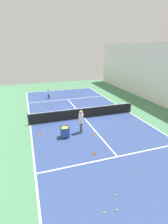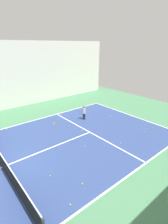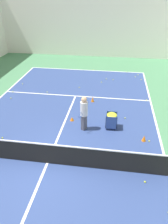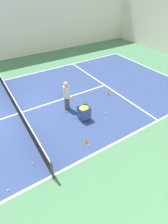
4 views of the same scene
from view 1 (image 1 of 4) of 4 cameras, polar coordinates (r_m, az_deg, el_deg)
name	(u,v)px [view 1 (image 1 of 4)]	position (r m, az deg, el deg)	size (l,w,h in m)	color
ground_plane	(84,118)	(16.39, 0.00, -1.98)	(36.46, 36.46, 0.00)	#477F56
court_playing_area	(84,118)	(16.39, 0.00, -1.97)	(9.73, 23.48, 0.00)	navy
line_baseline_near	(60,90)	(27.26, -7.89, 7.13)	(9.73, 0.10, 0.00)	white
line_sideline_left	(129,112)	(18.41, 14.52, -0.05)	(0.10, 23.48, 0.00)	white
line_sideline_right	(30,125)	(15.68, -17.16, -4.04)	(0.10, 23.48, 0.00)	white
line_service_near	(68,99)	(22.26, -5.28, 4.14)	(9.73, 0.10, 0.00)	white
line_service_far	(117,157)	(11.19, 10.86, -14.12)	(9.73, 0.10, 0.00)	white
line_centre_service	(84,118)	(16.39, 0.00, -1.96)	(0.10, 12.91, 0.00)	white
tennis_net	(84,113)	(16.20, 0.00, -0.27)	(10.03, 0.10, 1.01)	#2D2D33
player_near_baseline	(48,93)	(22.88, -11.52, 6.17)	(0.34, 0.61, 1.28)	black
coach_at_net	(81,120)	(13.31, -0.96, -2.65)	(0.49, 0.72, 1.83)	#4C4C56
ball_cart	(65,130)	(12.90, -6.31, -5.85)	(0.56, 0.59, 0.83)	#2D478C
training_cone_0	(95,152)	(11.11, 3.58, -12.94)	(0.19, 0.19, 0.35)	orange
training_cone_1	(42,133)	(13.71, -13.55, -6.69)	(0.20, 0.20, 0.29)	orange
training_cone_2	(45,104)	(20.48, -12.73, 2.57)	(0.18, 0.18, 0.24)	orange
training_cone_3	(94,134)	(13.33, 3.16, -7.10)	(0.22, 0.22, 0.21)	orange
tennis_ball_0	(32,102)	(21.87, -16.55, 3.14)	(0.07, 0.07, 0.07)	yellow
tennis_ball_1	(64,100)	(21.82, -6.65, 3.84)	(0.07, 0.07, 0.07)	yellow
tennis_ball_2	(31,97)	(24.12, -16.95, 4.70)	(0.07, 0.07, 0.07)	yellow
tennis_ball_3	(80,91)	(25.99, -1.33, 6.72)	(0.07, 0.07, 0.07)	yellow
tennis_ball_4	(100,109)	(18.64, 5.21, 0.92)	(0.07, 0.07, 0.07)	yellow
tennis_ball_5	(148,153)	(12.01, 20.26, -12.32)	(0.07, 0.07, 0.07)	yellow
tennis_ball_8	(82,102)	(21.11, -0.75, 3.39)	(0.07, 0.07, 0.07)	yellow
tennis_ball_9	(54,102)	(21.30, -9.62, 3.26)	(0.07, 0.07, 0.07)	yellow
tennis_ball_10	(161,138)	(14.06, 23.77, -7.78)	(0.07, 0.07, 0.07)	yellow
tennis_ball_11	(39,135)	(13.77, -14.56, -7.18)	(0.07, 0.07, 0.07)	yellow
tennis_ball_12	(58,145)	(12.18, -8.58, -10.63)	(0.07, 0.07, 0.07)	yellow
tennis_ball_13	(54,93)	(25.49, -9.81, 6.14)	(0.07, 0.07, 0.07)	yellow
tennis_ball_14	(86,96)	(23.43, 0.61, 5.16)	(0.07, 0.07, 0.07)	yellow
tennis_ball_15	(109,105)	(20.01, 8.05, 2.20)	(0.07, 0.07, 0.07)	yellow
tennis_ball_17	(79,90)	(27.01, -1.68, 7.26)	(0.07, 0.07, 0.07)	yellow
tennis_ball_18	(118,108)	(19.34, 11.05, 1.35)	(0.07, 0.07, 0.07)	yellow
tennis_ball_19	(117,210)	(8.31, 10.63, -28.95)	(0.07, 0.07, 0.07)	yellow
tennis_ball_20	(30,93)	(26.01, -17.19, 5.81)	(0.07, 0.07, 0.07)	yellow
tennis_ball_21	(130,171)	(10.23, 14.67, -18.02)	(0.07, 0.07, 0.07)	yellow
tennis_ball_22	(41,121)	(16.12, -13.81, -2.88)	(0.07, 0.07, 0.07)	yellow
tennis_ball_23	(104,212)	(8.18, 6.56, -29.73)	(0.07, 0.07, 0.07)	yellow
tennis_ball_25	(120,118)	(16.74, 11.59, -1.79)	(0.07, 0.07, 0.07)	yellow
tennis_ball_26	(75,99)	(22.34, -3.08, 4.35)	(0.07, 0.07, 0.07)	yellow
tennis_ball_28	(116,119)	(16.26, 10.32, -2.39)	(0.07, 0.07, 0.07)	yellow
tennis_ball_29	(40,173)	(10.08, -14.23, -18.65)	(0.07, 0.07, 0.07)	yellow
tennis_ball_30	(65,89)	(27.46, -6.07, 7.38)	(0.07, 0.07, 0.07)	yellow
tennis_ball_31	(65,146)	(11.98, -6.12, -11.08)	(0.07, 0.07, 0.07)	yellow
tennis_ball_32	(33,117)	(17.19, -16.32, -1.61)	(0.07, 0.07, 0.07)	yellow
tennis_ball_33	(115,195)	(8.83, 10.23, -25.14)	(0.07, 0.07, 0.07)	yellow
tennis_ball_36	(78,91)	(26.47, -1.96, 6.97)	(0.07, 0.07, 0.07)	yellow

